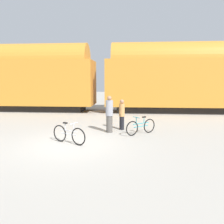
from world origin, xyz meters
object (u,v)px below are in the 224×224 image
Objects in this scene: person_in_grey at (109,114)px; freight_train at (100,76)px; bicycle_silver at (69,134)px; bicycle_teal at (141,127)px; person_in_tan at (122,114)px.

freight_train is at bearing -52.17° from person_in_grey.
bicycle_silver is at bearing 80.84° from person_in_grey.
freight_train is 7.75m from person_in_grey.
person_in_grey reaches higher than bicycle_teal.
bicycle_teal is at bearing -68.30° from freight_train.
freight_train is 7.30m from person_in_tan.
person_in_tan is 0.87× the size of person_in_grey.
bicycle_silver reaches higher than bicycle_teal.
bicycle_teal is at bearing -162.96° from person_in_grey.
freight_train is 9.76m from bicycle_silver.
bicycle_teal is at bearing 30.69° from bicycle_silver.
bicycle_teal is 0.79× the size of person_in_grey.
bicycle_silver is 0.99× the size of person_in_tan.
person_in_grey is at bearing -130.15° from person_in_tan.
person_in_grey is at bearing 54.24° from bicycle_silver.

